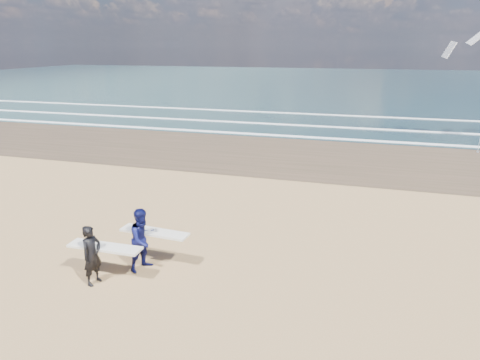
% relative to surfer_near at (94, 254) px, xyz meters
% --- Properties ---
extents(ocean, '(220.00, 100.00, 0.02)m').
position_rel_surfer_near_xyz_m(ocean, '(19.82, 71.18, -0.90)').
color(ocean, '#182E35').
rests_on(ocean, ground).
extents(surfer_near, '(2.21, 0.98, 1.78)m').
position_rel_surfer_near_xyz_m(surfer_near, '(0.00, 0.00, 0.00)').
color(surfer_near, black).
rests_on(surfer_near, ground).
extents(surfer_far, '(2.23, 1.27, 1.95)m').
position_rel_surfer_near_xyz_m(surfer_far, '(0.97, 1.15, 0.08)').
color(surfer_far, '#0B0E42').
rests_on(surfer_far, ground).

